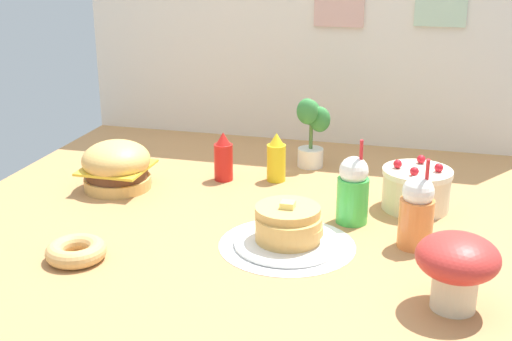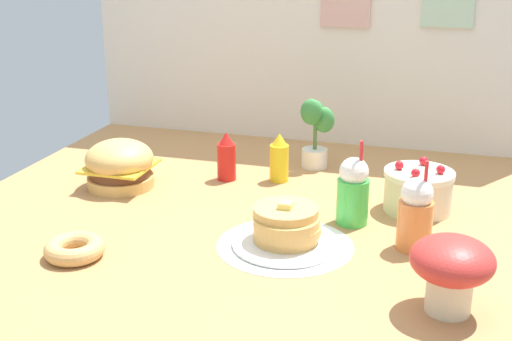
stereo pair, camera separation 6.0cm
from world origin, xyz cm
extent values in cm
cube|color=#B27F4C|center=(0.00, 0.00, -1.00)|extent=(194.06, 196.13, 2.00)
cube|color=silver|center=(0.00, 97.57, 54.25)|extent=(194.06, 3.00, 108.50)
cylinder|color=white|center=(16.60, -10.18, 0.20)|extent=(39.89, 39.89, 0.40)
cylinder|color=#DBA859|center=(-52.02, 20.57, 2.04)|extent=(23.57, 23.57, 4.08)
cylinder|color=#59331E|center=(-52.02, 20.57, 5.67)|extent=(21.69, 21.69, 3.17)
cube|color=yellow|center=(-52.02, 20.57, 7.71)|extent=(22.39, 22.39, 0.91)
ellipsoid|color=#E5B260|center=(-52.02, 20.57, 10.54)|extent=(24.04, 24.04, 13.60)
cylinder|color=white|center=(16.60, -10.18, 1.08)|extent=(30.83, 30.83, 1.36)
cylinder|color=#E0AD5B|center=(16.69, -9.91, 3.03)|extent=(18.90, 18.90, 2.54)
cylinder|color=#E0AD5B|center=(17.19, -10.18, 5.57)|extent=(19.68, 19.68, 2.54)
cylinder|color=#E0AD5B|center=(17.02, -10.78, 8.11)|extent=(19.16, 19.16, 2.54)
cylinder|color=#E0AD5B|center=(16.51, -9.61, 10.65)|extent=(18.93, 18.93, 2.54)
cube|color=#F7E072|center=(16.60, -10.18, 12.82)|extent=(3.99, 3.99, 1.81)
cylinder|color=beige|center=(51.22, 28.47, 5.89)|extent=(21.76, 21.76, 11.79)
cylinder|color=#F4EACC|center=(51.22, 28.47, 12.69)|extent=(22.63, 22.63, 1.81)
sphere|color=red|center=(57.69, 27.63, 15.05)|extent=(2.90, 2.90, 2.90)
sphere|color=red|center=(51.93, 34.96, 15.05)|extent=(2.90, 2.90, 2.90)
sphere|color=red|center=(44.70, 28.04, 15.05)|extent=(2.90, 2.90, 2.90)
sphere|color=red|center=(50.31, 22.01, 15.05)|extent=(2.90, 2.90, 2.90)
cylinder|color=red|center=(-18.18, 38.70, 6.80)|extent=(6.89, 6.89, 13.60)
cone|color=red|center=(-18.18, 38.70, 15.87)|extent=(5.51, 5.51, 4.53)
cylinder|color=yellow|center=(0.67, 42.91, 6.80)|extent=(6.89, 6.89, 13.60)
cone|color=yellow|center=(0.67, 42.91, 15.87)|extent=(5.51, 5.51, 4.53)
cylinder|color=green|center=(32.43, 11.90, 7.25)|extent=(9.97, 9.97, 14.51)
sphere|color=white|center=(32.43, 11.90, 17.00)|extent=(9.07, 9.07, 9.07)
cylinder|color=red|center=(34.42, 11.90, 19.95)|extent=(1.09, 2.31, 14.55)
cylinder|color=orange|center=(52.26, -1.17, 7.25)|extent=(9.97, 9.97, 14.51)
sphere|color=white|center=(52.26, -1.17, 17.00)|extent=(9.07, 9.07, 9.07)
cylinder|color=red|center=(54.26, -1.17, 19.95)|extent=(1.09, 3.42, 14.49)
torus|color=tan|center=(-38.07, -34.09, 2.54)|extent=(16.86, 16.86, 5.08)
torus|color=#D89ED8|center=(-38.07, -34.09, 2.90)|extent=(16.10, 16.10, 4.32)
cylinder|color=white|center=(9.81, 62.07, 3.63)|extent=(9.97, 9.97, 7.25)
cylinder|color=#4C7238|center=(9.81, 62.07, 13.60)|extent=(1.45, 1.45, 12.69)
ellipsoid|color=#38843D|center=(12.97, 62.38, 19.04)|extent=(8.16, 5.44, 9.97)
ellipsoid|color=#38843D|center=(8.62, 65.01, 20.85)|extent=(8.16, 5.44, 9.97)
ellipsoid|color=#38843D|center=(8.67, 59.11, 22.67)|extent=(8.16, 5.44, 9.97)
cylinder|color=beige|center=(62.89, -33.81, 4.53)|extent=(10.88, 10.88, 9.07)
ellipsoid|color=red|center=(62.89, -33.81, 13.55)|extent=(19.95, 19.95, 10.97)
camera|label=1|loc=(54.17, -185.46, 85.48)|focal=47.59mm
camera|label=2|loc=(59.92, -183.83, 85.48)|focal=47.59mm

